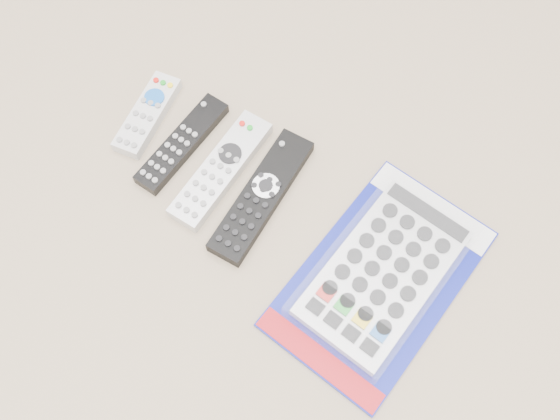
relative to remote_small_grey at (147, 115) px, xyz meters
The scene contains 5 objects.
remote_small_grey is the anchor object (origin of this frame).
remote_slim_black 0.08m from the remote_small_grey, 13.64° to the right, with size 0.06×0.19×0.02m.
remote_silver_dvd 0.15m from the remote_small_grey, 10.75° to the right, with size 0.06×0.21×0.02m.
remote_large_black 0.23m from the remote_small_grey, ahead, with size 0.06×0.22×0.02m.
jumbo_remote_packaged 0.43m from the remote_small_grey, ahead, with size 0.24×0.35×0.04m.
Camera 1 is at (0.22, -0.33, 0.83)m, focal length 40.00 mm.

